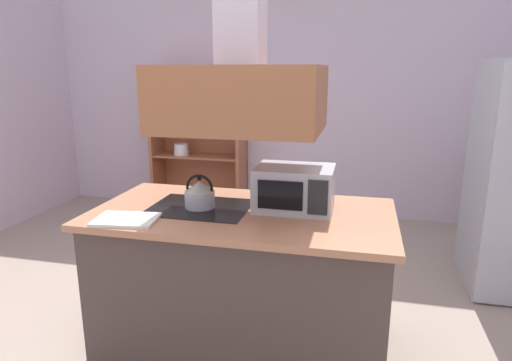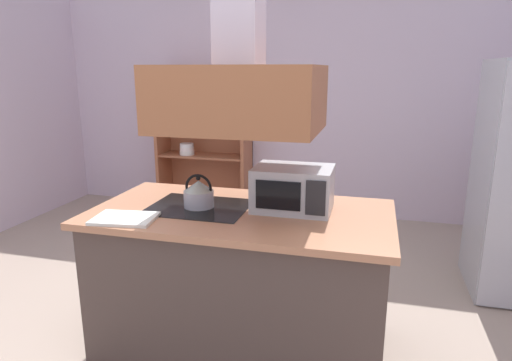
% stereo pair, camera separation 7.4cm
% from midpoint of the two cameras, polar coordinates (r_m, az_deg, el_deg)
% --- Properties ---
extents(ground_plane, '(7.80, 7.80, 0.00)m').
position_cam_midpoint_polar(ground_plane, '(2.98, -6.56, -21.23)').
color(ground_plane, tan).
extents(wall_back, '(6.00, 0.12, 2.70)m').
position_cam_midpoint_polar(wall_back, '(5.36, 4.14, 10.15)').
color(wall_back, silver).
rests_on(wall_back, ground).
extents(kitchen_island, '(1.78, 0.94, 0.90)m').
position_cam_midpoint_polar(kitchen_island, '(2.82, -2.47, -12.56)').
color(kitchen_island, '#4D3D36').
rests_on(kitchen_island, ground).
extents(range_hood, '(0.90, 0.70, 1.32)m').
position_cam_midpoint_polar(range_hood, '(2.52, -2.77, 13.44)').
color(range_hood, '#9F5D39').
extents(dish_cabinet, '(1.13, 0.40, 1.72)m').
position_cam_midpoint_polar(dish_cabinet, '(5.51, -7.67, 3.92)').
color(dish_cabinet, '#A75F3E').
rests_on(dish_cabinet, ground).
extents(kettle, '(0.18, 0.18, 0.20)m').
position_cam_midpoint_polar(kettle, '(2.71, -8.03, -1.71)').
color(kettle, '#B1B0BC').
rests_on(kettle, kitchen_island).
extents(cutting_board, '(0.37, 0.28, 0.02)m').
position_cam_midpoint_polar(cutting_board, '(2.58, -17.13, -4.83)').
color(cutting_board, white).
rests_on(cutting_board, kitchen_island).
extents(microwave, '(0.46, 0.35, 0.26)m').
position_cam_midpoint_polar(microwave, '(2.65, 4.16, -0.99)').
color(microwave, '#B7BABF').
rests_on(microwave, kitchen_island).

